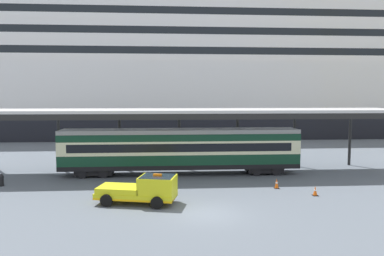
{
  "coord_description": "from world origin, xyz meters",
  "views": [
    {
      "loc": [
        -2.46,
        -21.66,
        7.07
      ],
      "look_at": [
        -0.34,
        7.94,
        4.5
      ],
      "focal_mm": 34.63,
      "sensor_mm": 36.0,
      "label": 1
    }
  ],
  "objects": [
    {
      "name": "train_carriage",
      "position": [
        -1.14,
        11.34,
        2.3
      ],
      "size": [
        21.15,
        2.81,
        4.11
      ],
      "color": "black",
      "rests_on": "ground"
    },
    {
      "name": "traffic_cone_near",
      "position": [
        8.13,
        3.45,
        0.34
      ],
      "size": [
        0.36,
        0.36,
        0.7
      ],
      "color": "black",
      "rests_on": "ground"
    },
    {
      "name": "traffic_cone_mid",
      "position": [
        6.01,
        5.69,
        0.38
      ],
      "size": [
        0.36,
        0.36,
        0.77
      ],
      "color": "black",
      "rests_on": "ground"
    },
    {
      "name": "platform_canopy",
      "position": [
        -1.14,
        11.79,
        5.59
      ],
      "size": [
        40.74,
        6.36,
        5.86
      ],
      "color": "silver",
      "rests_on": "ground"
    },
    {
      "name": "service_truck",
      "position": [
        -3.92,
        2.34,
        0.99
      ],
      "size": [
        5.52,
        3.13,
        2.02
      ],
      "color": "yellow",
      "rests_on": "ground"
    },
    {
      "name": "ground_plane",
      "position": [
        0.0,
        0.0,
        0.0
      ],
      "size": [
        400.0,
        400.0,
        0.0
      ],
      "primitive_type": "plane",
      "color": "#565E68"
    },
    {
      "name": "quay_bollard",
      "position": [
        -15.44,
        7.97,
        0.52
      ],
      "size": [
        0.48,
        0.48,
        0.96
      ],
      "color": "black",
      "rests_on": "ground"
    },
    {
      "name": "cruise_ship",
      "position": [
        17.13,
        48.59,
        12.95
      ],
      "size": [
        135.79,
        24.41,
        37.66
      ],
      "color": "black",
      "rests_on": "ground"
    }
  ]
}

